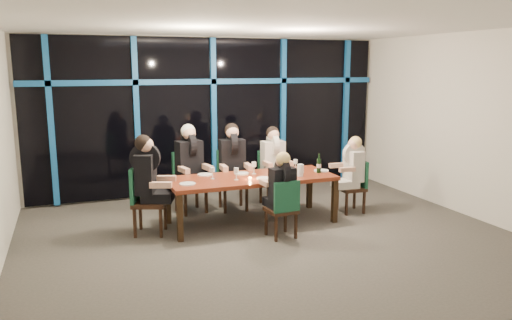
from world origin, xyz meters
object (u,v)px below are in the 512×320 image
(chair_near_mid, at_px, (284,206))
(water_pitcher, at_px, (300,170))
(diner_end_left, at_px, (148,170))
(chair_far_mid, at_px, (232,176))
(diner_far_left, at_px, (190,156))
(wine_bottle, at_px, (319,165))
(dining_table, at_px, (251,181))
(chair_end_left, at_px, (143,197))
(chair_far_right, at_px, (272,174))
(chair_end_right, at_px, (355,183))
(chair_far_left, at_px, (189,178))
(diner_near_mid, at_px, (281,182))
(diner_end_right, at_px, (352,163))
(diner_far_mid, at_px, (233,154))
(diner_far_right, at_px, (274,154))

(chair_near_mid, height_order, water_pitcher, water_pitcher)
(diner_end_left, xyz_separation_m, water_pitcher, (2.31, -0.28, -0.12))
(chair_far_mid, distance_m, chair_near_mid, 1.76)
(chair_near_mid, xyz_separation_m, diner_far_left, (-0.93, 1.77, 0.49))
(chair_near_mid, distance_m, wine_bottle, 1.26)
(dining_table, distance_m, chair_end_left, 1.67)
(chair_far_mid, distance_m, diner_end_left, 1.81)
(water_pitcher, bearing_deg, diner_end_left, -171.38)
(chair_far_mid, xyz_separation_m, chair_far_right, (0.77, 0.04, -0.04))
(chair_end_right, height_order, diner_end_left, diner_end_left)
(chair_far_right, bearing_deg, water_pitcher, -90.38)
(chair_far_right, relative_size, chair_near_mid, 1.11)
(water_pitcher, bearing_deg, wine_bottle, 32.78)
(chair_far_left, bearing_deg, diner_end_left, -140.89)
(diner_end_left, bearing_deg, chair_far_right, -48.75)
(chair_far_left, bearing_deg, diner_near_mid, -72.94)
(diner_end_right, distance_m, diner_near_mid, 1.78)
(chair_end_left, xyz_separation_m, wine_bottle, (2.78, -0.19, 0.31))
(diner_near_mid, bearing_deg, chair_end_left, -28.94)
(chair_end_right, bearing_deg, chair_far_right, -128.50)
(chair_far_mid, height_order, chair_end_left, chair_far_mid)
(chair_end_right, bearing_deg, diner_near_mid, -63.97)
(chair_far_left, distance_m, chair_far_mid, 0.74)
(diner_end_right, bearing_deg, diner_near_mid, -62.90)
(chair_end_left, bearing_deg, diner_end_right, -71.75)
(water_pitcher, bearing_deg, chair_end_right, 25.25)
(chair_end_right, xyz_separation_m, diner_far_mid, (-1.90, 0.86, 0.48))
(chair_far_left, xyz_separation_m, diner_end_left, (-0.81, -0.96, 0.39))
(water_pitcher, bearing_deg, diner_near_mid, -120.49)
(diner_far_left, bearing_deg, diner_end_right, -31.50)
(chair_end_left, bearing_deg, chair_far_left, -23.60)
(diner_end_left, bearing_deg, dining_table, -71.58)
(chair_far_left, distance_m, chair_end_left, 1.29)
(dining_table, xyz_separation_m, water_pitcher, (0.73, -0.23, 0.16))
(diner_far_right, bearing_deg, wine_bottle, -68.47)
(dining_table, xyz_separation_m, chair_end_left, (-1.66, 0.08, -0.12))
(wine_bottle, bearing_deg, chair_far_right, 110.07)
(chair_far_right, xyz_separation_m, diner_far_left, (-1.49, -0.02, 0.44))
(chair_near_mid, height_order, diner_far_right, diner_far_right)
(chair_end_left, height_order, diner_end_right, diner_end_right)
(dining_table, bearing_deg, chair_end_right, -1.23)
(wine_bottle, distance_m, water_pitcher, 0.41)
(diner_far_mid, xyz_separation_m, diner_near_mid, (0.21, -1.59, -0.15))
(diner_far_mid, xyz_separation_m, wine_bottle, (1.16, -0.93, -0.10))
(chair_end_left, bearing_deg, diner_near_mid, -94.70)
(diner_end_left, bearing_deg, diner_near_mid, -94.91)
(chair_end_left, distance_m, wine_bottle, 2.81)
(chair_near_mid, relative_size, diner_far_right, 0.92)
(diner_far_left, height_order, diner_near_mid, diner_far_left)
(diner_far_left, xyz_separation_m, diner_near_mid, (0.92, -1.70, -0.15))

